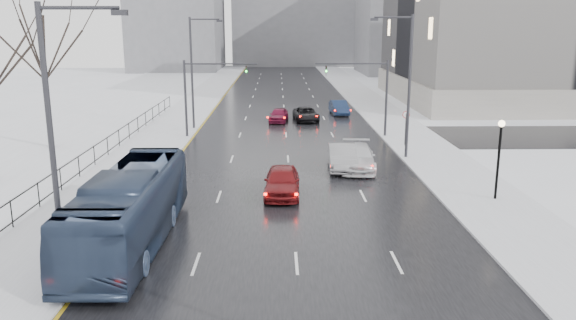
{
  "coord_description": "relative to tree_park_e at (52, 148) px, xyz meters",
  "views": [
    {
      "loc": [
        -0.72,
        1.26,
        9.23
      ],
      "look_at": [
        -0.2,
        29.36,
        2.5
      ],
      "focal_mm": 35.0,
      "sensor_mm": 36.0,
      "label": 1
    }
  ],
  "objects": [
    {
      "name": "road",
      "position": [
        18.2,
        16.0,
        0.02
      ],
      "size": [
        16.0,
        150.0,
        0.04
      ],
      "primitive_type": "cube",
      "color": "black",
      "rests_on": "ground"
    },
    {
      "name": "cross_road",
      "position": [
        18.2,
        4.0,
        0.02
      ],
      "size": [
        130.0,
        10.0,
        0.04
      ],
      "primitive_type": "cube",
      "color": "black",
      "rests_on": "ground"
    },
    {
      "name": "sidewalk_left",
      "position": [
        7.7,
        16.0,
        0.08
      ],
      "size": [
        5.0,
        150.0,
        0.16
      ],
      "primitive_type": "cube",
      "color": "silver",
      "rests_on": "ground"
    },
    {
      "name": "sidewalk_right",
      "position": [
        28.7,
        16.0,
        0.08
      ],
      "size": [
        5.0,
        150.0,
        0.16
      ],
      "primitive_type": "cube",
      "color": "silver",
      "rests_on": "ground"
    },
    {
      "name": "park_strip",
      "position": [
        -1.8,
        16.0,
        0.06
      ],
      "size": [
        14.0,
        150.0,
        0.12
      ],
      "primitive_type": "cube",
      "color": "white",
      "rests_on": "ground"
    },
    {
      "name": "tree_park_e",
      "position": [
        0.0,
        0.0,
        0.0
      ],
      "size": [
        9.45,
        9.45,
        13.5
      ],
      "primitive_type": null,
      "color": "black",
      "rests_on": "ground"
    },
    {
      "name": "iron_fence",
      "position": [
        5.2,
        -14.0,
        0.91
      ],
      "size": [
        0.06,
        70.0,
        1.3
      ],
      "color": "black",
      "rests_on": "sidewalk_left"
    },
    {
      "name": "streetlight_r_mid",
      "position": [
        26.37,
        -4.0,
        5.62
      ],
      "size": [
        2.95,
        0.25,
        10.0
      ],
      "color": "#2D2D33",
      "rests_on": "ground"
    },
    {
      "name": "streetlight_l_near",
      "position": [
        10.03,
        -24.0,
        5.62
      ],
      "size": [
        2.95,
        0.25,
        10.0
      ],
      "color": "#2D2D33",
      "rests_on": "ground"
    },
    {
      "name": "streetlight_l_far",
      "position": [
        10.03,
        8.0,
        5.62
      ],
      "size": [
        2.95,
        0.25,
        10.0
      ],
      "color": "#2D2D33",
      "rests_on": "ground"
    },
    {
      "name": "lamppost_r_mid",
      "position": [
        29.2,
        -14.0,
        2.94
      ],
      "size": [
        0.36,
        0.36,
        4.28
      ],
      "color": "black",
      "rests_on": "sidewalk_right"
    },
    {
      "name": "mast_signal_right",
      "position": [
        25.53,
        4.0,
        4.11
      ],
      "size": [
        6.1,
        0.33,
        6.5
      ],
      "color": "#2D2D33",
      "rests_on": "ground"
    },
    {
      "name": "mast_signal_left",
      "position": [
        10.87,
        4.0,
        4.11
      ],
      "size": [
        6.1,
        0.33,
        6.5
      ],
      "color": "#2D2D33",
      "rests_on": "ground"
    },
    {
      "name": "no_uturn_sign",
      "position": [
        27.4,
        0.0,
        2.3
      ],
      "size": [
        0.6,
        0.06,
        2.7
      ],
      "color": "#2D2D33",
      "rests_on": "sidewalk_right"
    },
    {
      "name": "civic_building",
      "position": [
        53.2,
        28.0,
        11.21
      ],
      "size": [
        41.0,
        31.0,
        24.8
      ],
      "color": "gray",
      "rests_on": "ground"
    },
    {
      "name": "bldg_far_right",
      "position": [
        46.2,
        71.0,
        11.0
      ],
      "size": [
        24.0,
        20.0,
        22.0
      ],
      "primitive_type": "cube",
      "color": "slate",
      "rests_on": "ground"
    },
    {
      "name": "bldg_far_left",
      "position": [
        -3.8,
        81.0,
        14.0
      ],
      "size": [
        18.0,
        22.0,
        28.0
      ],
      "primitive_type": "cube",
      "color": "slate",
      "rests_on": "ground"
    },
    {
      "name": "bldg_far_center",
      "position": [
        22.2,
        96.0,
        9.0
      ],
      "size": [
        30.0,
        18.0,
        18.0
      ],
      "primitive_type": "cube",
      "color": "slate",
      "rests_on": "ground"
    },
    {
      "name": "bus",
      "position": [
        11.2,
        -19.95,
        1.69
      ],
      "size": [
        2.9,
        11.86,
        3.3
      ],
      "primitive_type": "imported",
      "rotation": [
        0.0,
        0.0,
        -0.01
      ],
      "color": "#2C3B56",
      "rests_on": "road"
    },
    {
      "name": "sedan_center_near",
      "position": [
        17.7,
        -12.8,
        0.85
      ],
      "size": [
        2.09,
        4.84,
        1.63
      ],
      "primitive_type": "imported",
      "rotation": [
        0.0,
        0.0,
        -0.03
      ],
      "color": "maroon",
      "rests_on": "road"
    },
    {
      "name": "sedan_right_near",
      "position": [
        21.7,
        -6.93,
        0.86
      ],
      "size": [
        1.96,
        5.05,
        1.64
      ],
      "primitive_type": "imported",
      "rotation": [
        0.0,
        0.0,
        -0.04
      ],
      "color": "gray",
      "rests_on": "road"
    },
    {
      "name": "sedan_right_cross",
      "position": [
        20.27,
        12.29,
        0.71
      ],
      "size": [
        2.64,
        5.01,
        1.34
      ],
      "primitive_type": "imported",
      "rotation": [
        0.0,
        0.0,
        0.09
      ],
      "color": "black",
      "rests_on": "road"
    },
    {
      "name": "sedan_right_far",
      "position": [
        22.7,
        -7.01,
        0.84
      ],
      "size": [
        2.76,
        5.69,
        1.59
      ],
      "primitive_type": "imported",
      "rotation": [
        0.0,
        0.0,
        -0.1
      ],
      "color": "silver",
      "rests_on": "road"
    },
    {
      "name": "sedan_center_far",
      "position": [
        17.58,
        11.71,
        0.73
      ],
      "size": [
        2.17,
        4.25,
        1.39
      ],
      "primitive_type": "imported",
      "rotation": [
        0.0,
        0.0,
        -0.13
      ],
      "color": "maroon",
      "rests_on": "road"
    },
    {
      "name": "sedan_right_distant",
      "position": [
        24.01,
        16.39,
        0.78
      ],
      "size": [
        1.91,
        4.62,
        1.49
      ],
      "primitive_type": "imported",
      "rotation": [
        0.0,
        0.0,
        0.07
      ],
      "color": "#172646",
      "rests_on": "road"
    }
  ]
}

